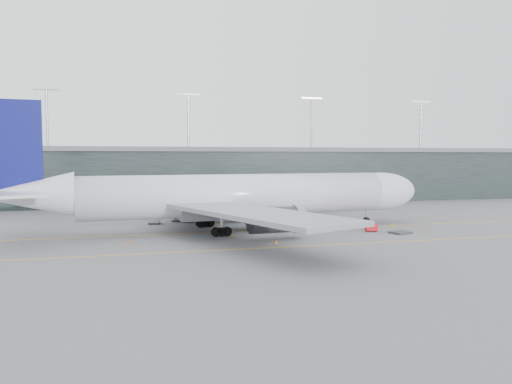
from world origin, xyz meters
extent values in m
plane|color=#58585D|center=(0.00, 0.00, 0.00)|extent=(320.00, 320.00, 0.00)
cube|color=gold|center=(0.00, -4.00, 0.01)|extent=(160.00, 0.25, 0.02)
cube|color=gold|center=(0.00, -20.00, 0.01)|extent=(160.00, 0.25, 0.02)
cube|color=gold|center=(5.00, 20.00, 0.01)|extent=(0.25, 60.00, 0.02)
cube|color=black|center=(0.00, 58.00, 7.00)|extent=(240.00, 35.00, 14.00)
cube|color=#595B5E|center=(0.00, 58.00, 14.60)|extent=(240.00, 36.00, 1.20)
cylinder|color=#9E9EA3|center=(-30.00, 48.00, 22.00)|extent=(0.60, 0.60, 14.00)
cylinder|color=#9E9EA3|center=(5.00, 48.00, 22.00)|extent=(0.60, 0.60, 14.00)
cylinder|color=#9E9EA3|center=(40.00, 48.00, 22.00)|extent=(0.60, 0.60, 14.00)
cylinder|color=#9E9EA3|center=(75.00, 48.00, 22.00)|extent=(0.60, 0.60, 14.00)
cylinder|color=silver|center=(7.25, -2.64, 6.09)|extent=(53.23, 11.42, 7.12)
ellipsoid|color=silver|center=(35.29, -0.34, 6.09)|extent=(15.49, 8.32, 7.12)
cone|color=silver|center=(-25.37, -5.32, 6.89)|extent=(13.15, 7.85, 6.84)
cube|color=gray|center=(6.11, -2.74, 3.33)|extent=(18.78, 7.23, 2.30)
cube|color=black|center=(39.64, 0.02, 7.24)|extent=(2.80, 3.64, 0.92)
cube|color=gray|center=(5.27, -20.66, 4.94)|extent=(21.44, 34.81, 0.63)
cylinder|color=#333337|center=(10.43, -13.33, 2.99)|extent=(8.34, 4.66, 4.02)
cube|color=gray|center=(2.36, 14.82, 4.94)|extent=(16.66, 34.68, 0.63)
cylinder|color=#333337|center=(8.65, 8.42, 2.99)|extent=(8.34, 4.66, 4.02)
cube|color=#0B0F5D|center=(-27.09, -5.46, 14.13)|extent=(7.49, 1.18, 13.78)
cube|color=silver|center=(-26.00, -11.71, 7.46)|extent=(9.43, 11.86, 0.40)
cube|color=silver|center=(-27.03, 0.88, 7.46)|extent=(8.06, 11.30, 0.40)
cylinder|color=black|center=(32.43, -0.57, 0.63)|extent=(1.30, 0.56, 1.26)
cylinder|color=#9E9EA3|center=(32.43, -0.57, 1.49)|extent=(0.34, 0.34, 2.99)
cylinder|color=black|center=(3.12, -8.51, 0.75)|extent=(1.53, 0.69, 1.49)
cylinder|color=black|center=(2.22, 2.48, 0.75)|extent=(1.53, 0.69, 1.49)
cube|color=#27272B|center=(20.01, 1.87, 4.82)|extent=(4.00, 4.25, 2.70)
cube|color=#27272B|center=(22.48, 9.47, 4.82)|extent=(6.16, 12.65, 2.41)
cube|color=#27272B|center=(26.34, 21.38, 4.82)|extent=(6.39, 12.73, 2.50)
cube|color=#27272B|center=(30.21, 33.29, 4.82)|extent=(6.62, 12.80, 2.60)
cylinder|color=#9E9EA3|center=(22.69, 10.11, 1.83)|extent=(0.48, 0.48, 3.66)
cube|color=#333337|center=(22.69, 10.11, 0.34)|extent=(2.28, 1.97, 0.67)
cylinder|color=#27272B|center=(20.01, 40.50, 4.82)|extent=(3.85, 3.85, 2.89)
cylinder|color=#27272B|center=(20.01, 40.50, 1.73)|extent=(1.73, 1.73, 3.47)
cube|color=red|center=(28.51, -9.97, 0.74)|extent=(2.10, 1.52, 1.13)
cylinder|color=black|center=(27.75, -10.29, 0.17)|extent=(0.37, 0.19, 0.35)
cylinder|color=black|center=(29.13, -10.52, 0.17)|extent=(0.37, 0.19, 0.35)
cylinder|color=black|center=(27.90, -9.43, 0.17)|extent=(0.37, 0.19, 0.35)
cylinder|color=black|center=(29.27, -9.66, 0.17)|extent=(0.37, 0.19, 0.35)
cube|color=#323236|center=(32.18, -13.08, 0.19)|extent=(3.88, 3.45, 0.32)
cube|color=#333337|center=(-6.32, 8.84, 0.17)|extent=(2.52, 2.16, 0.22)
cube|color=#ABAEB7|center=(-6.32, 8.84, 1.17)|extent=(2.06, 1.97, 1.67)
cube|color=navy|center=(-6.32, 8.84, 2.04)|extent=(2.12, 2.03, 0.09)
cube|color=#333337|center=(-1.96, 11.71, 0.15)|extent=(2.29, 1.96, 0.20)
cube|color=#B0B7BD|center=(-1.96, 11.71, 1.07)|extent=(1.87, 1.79, 1.53)
cube|color=navy|center=(-1.96, 11.71, 1.86)|extent=(1.93, 1.84, 0.08)
cube|color=#333337|center=(-0.13, 10.23, 0.17)|extent=(2.42, 2.02, 0.23)
cube|color=silver|center=(-0.13, 10.23, 1.18)|extent=(1.96, 1.86, 1.69)
cube|color=navy|center=(-0.13, 10.23, 2.06)|extent=(2.03, 1.93, 0.09)
cone|color=orange|center=(35.15, -5.73, 0.35)|extent=(0.44, 0.44, 0.69)
cone|color=orange|center=(9.50, -17.24, 0.32)|extent=(0.40, 0.40, 0.64)
cone|color=orange|center=(10.97, 11.76, 0.34)|extent=(0.43, 0.43, 0.68)
cone|color=#D6500B|center=(-11.26, -10.64, 0.32)|extent=(0.41, 0.41, 0.65)
camera|label=1|loc=(-11.56, -85.67, 12.54)|focal=35.00mm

